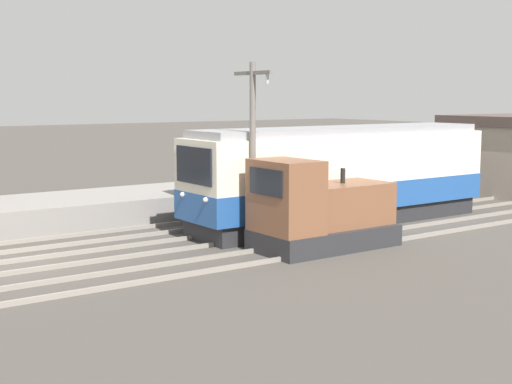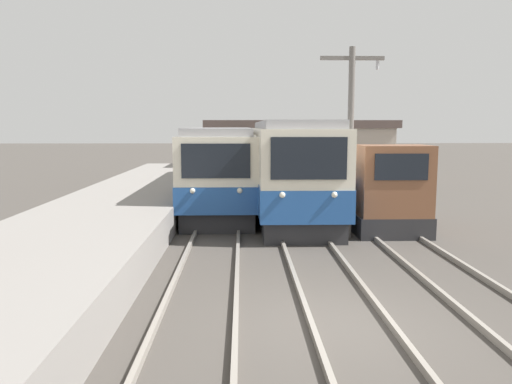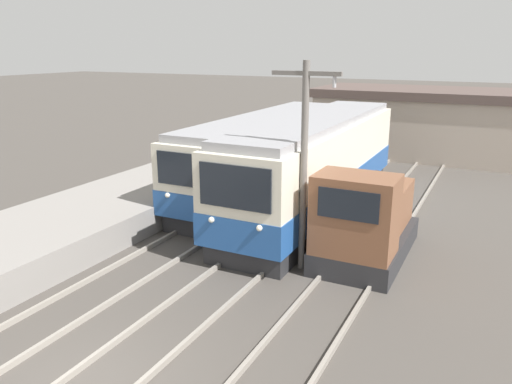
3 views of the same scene
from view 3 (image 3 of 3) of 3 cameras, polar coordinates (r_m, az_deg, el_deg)
The scene contains 5 objects.
commuter_train_left at distance 22.18m, azimuth 1.25°, elevation 3.86°, with size 2.84×12.72×3.54m.
commuter_train_center at distance 19.88m, azimuth 6.88°, elevation 2.63°, with size 2.84×13.39×3.80m.
shunting_locomotive at distance 15.80m, azimuth 12.46°, elevation -3.33°, with size 2.40×4.82×3.00m.
catenary_mast_mid at distance 14.19m, azimuth 5.53°, elevation 3.73°, with size 2.00×0.20×6.07m.
station_building at distance 32.37m, azimuth 18.40°, elevation 7.63°, with size 12.60×6.30×4.00m.
Camera 3 is at (6.66, -5.74, 6.39)m, focal length 35.00 mm.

